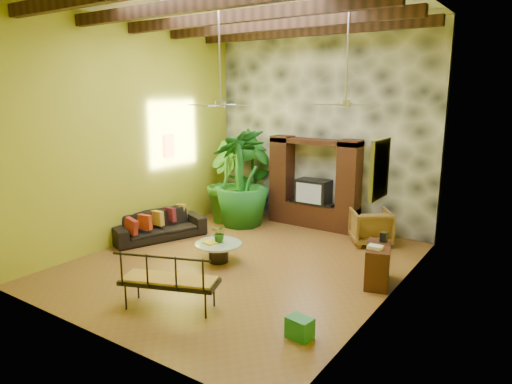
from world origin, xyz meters
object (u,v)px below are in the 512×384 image
Objects in this scene: tall_plant_c at (241,178)px; side_console at (378,265)px; ceiling_fan_front at (220,93)px; green_bin at (300,328)px; wicker_armchair at (371,227)px; tall_plant_b at (225,180)px; iron_bench at (166,278)px; tall_plant_a at (253,173)px; sofa at (158,225)px; ceiling_fan_back at (346,93)px; entertainment_center at (314,190)px; coffee_table at (219,250)px.

side_console is (4.24, -1.65, -0.89)m from tall_plant_c.
green_bin is at bearing -30.61° from ceiling_fan_front.
ceiling_fan_front is 2.13× the size of wicker_armchair.
tall_plant_b reaches higher than iron_bench.
wicker_armchair is (1.94, 3.02, -3.00)m from ceiling_fan_front.
tall_plant_a is at bearing -42.97° from wicker_armchair.
ceiling_fan_front is 3.93m from sofa.
ceiling_fan_back reaches higher than tall_plant_b.
ceiling_fan_back reaches higher than iron_bench.
iron_bench is at bearing -87.76° from entertainment_center.
iron_bench is at bearing -62.33° from tall_plant_b.
tall_plant_c is 7.13× the size of green_bin.
ceiling_fan_back reaches higher than green_bin.
side_console is 2.56× the size of green_bin.
green_bin is (2.39, -5.07, -0.81)m from entertainment_center.
entertainment_center is 3.50m from ceiling_fan_back.
ceiling_fan_back reaches higher than coffee_table.
iron_bench is 2.25m from green_bin.
tall_plant_c reaches higher than iron_bench.
tall_plant_b is 2.45× the size of side_console.
ceiling_fan_back reaches higher than tall_plant_c.
sofa reaches higher than coffee_table.
ceiling_fan_front reaches higher than tall_plant_a.
coffee_table is at bearing -64.33° from tall_plant_c.
green_bin is at bearing -91.27° from sofa.
ceiling_fan_back is 3.29m from side_console.
tall_plant_c is 5.82m from green_bin.
coffee_table is at bearing -54.56° from tall_plant_b.
sofa is at bearing 169.60° from coffee_table.
tall_plant_b is at bearing 127.08° from ceiling_fan_front.
tall_plant_b is 6.28× the size of green_bin.
tall_plant_b reaches higher than side_console.
ceiling_fan_front is 3.62m from tall_plant_c.
side_console is at bearing -44.62° from entertainment_center.
green_bin is at bearing -9.96° from iron_bench.
ceiling_fan_front is at bearing -64.60° from tall_plant_a.
coffee_table is at bearing 85.55° from iron_bench.
tall_plant_b is (-3.82, 1.07, -2.29)m from ceiling_fan_back.
entertainment_center is 1.90m from wicker_armchair.
iron_bench is at bearing 38.34° from wicker_armchair.
entertainment_center is 4.30m from ceiling_fan_front.
entertainment_center is 1.08× the size of tall_plant_b.
ceiling_fan_front is 4.68m from wicker_armchair.
sofa is 2.28× the size of coffee_table.
ceiling_fan_front is at bearing -33.86° from coffee_table.
tall_plant_c is at bearing 142.51° from side_console.
wicker_armchair is at bearing 98.17° from green_bin.
ceiling_fan_front is 5.27× the size of green_bin.
side_console is at bearing 78.77° from wicker_armchair.
side_console is (1.05, -0.68, -3.04)m from ceiling_fan_back.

